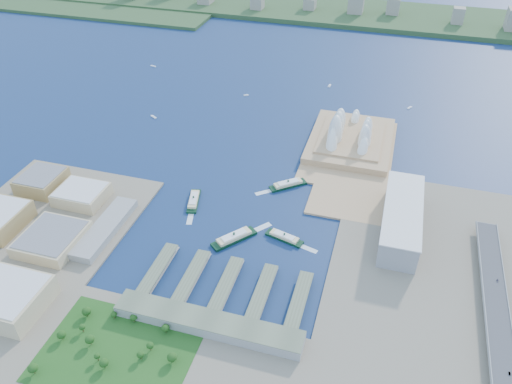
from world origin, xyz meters
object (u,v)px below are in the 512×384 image
(ferry_d, at_px, (284,236))
(car_c, at_px, (498,281))
(toaster_building, at_px, (401,219))
(ferry_b, at_px, (288,183))
(car_b, at_px, (510,373))
(opera_house, at_px, (352,127))
(ferry_a, at_px, (194,199))
(ferry_c, at_px, (234,236))

(ferry_d, bearing_deg, car_c, -78.59)
(toaster_building, bearing_deg, ferry_b, 160.49)
(ferry_d, distance_m, car_b, 283.33)
(opera_house, xyz_separation_m, ferry_a, (-186.99, -217.29, -27.03))
(ferry_b, relative_size, car_b, 14.33)
(toaster_building, height_order, ferry_c, toaster_building)
(ferry_b, relative_size, ferry_c, 0.91)
(ferry_a, xyz_separation_m, car_c, (385.99, -56.67, 10.50))
(opera_house, relative_size, ferry_c, 2.96)
(opera_house, xyz_separation_m, car_b, (199.00, -394.81, -16.51))
(ferry_d, xyz_separation_m, car_c, (247.05, -17.44, 10.74))
(opera_house, height_order, car_c, opera_house)
(toaster_building, distance_m, ferry_d, 150.01)
(ferry_c, bearing_deg, opera_house, -72.14)
(ferry_a, height_order, ferry_d, ferry_a)
(opera_house, xyz_separation_m, ferry_c, (-108.40, -275.90, -26.25))
(ferry_c, distance_m, ferry_d, 63.39)
(opera_house, height_order, ferry_b, opera_house)
(car_c, bearing_deg, ferry_a, 171.65)
(toaster_building, distance_m, ferry_b, 170.75)
(ferry_a, height_order, car_b, car_b)
(toaster_building, distance_m, car_c, 131.82)
(ferry_a, relative_size, ferry_b, 0.95)
(opera_house, bearing_deg, ferry_b, -116.15)
(ferry_c, xyz_separation_m, car_b, (307.40, -118.91, 9.74))
(ferry_b, relative_size, ferry_d, 1.11)
(car_b, bearing_deg, toaster_building, -60.77)
(toaster_building, xyz_separation_m, ferry_d, (-138.05, -56.52, -15.77))
(ferry_c, relative_size, car_c, 14.15)
(ferry_a, bearing_deg, car_c, -22.67)
(ferry_a, distance_m, car_c, 390.27)
(ferry_b, bearing_deg, toaster_building, 31.00)
(ferry_b, bearing_deg, car_b, 7.45)
(opera_house, xyz_separation_m, car_c, (199.00, -273.96, -16.53))
(ferry_a, relative_size, ferry_c, 0.87)
(opera_house, bearing_deg, ferry_d, -100.61)
(ferry_a, bearing_deg, ferry_b, 18.09)
(car_b, bearing_deg, ferry_c, -21.15)
(ferry_d, height_order, car_c, car_c)
(opera_house, distance_m, toaster_building, 219.62)
(ferry_d, relative_size, car_c, 11.65)
(ferry_a, bearing_deg, opera_house, 34.97)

